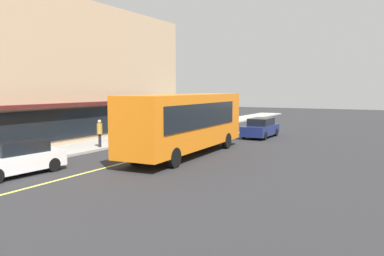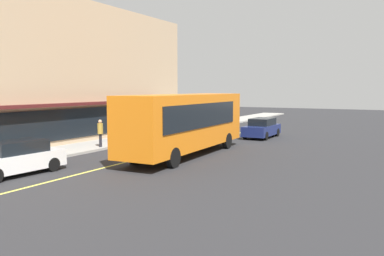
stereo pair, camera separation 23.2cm
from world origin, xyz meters
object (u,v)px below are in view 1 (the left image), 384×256
at_px(bus, 186,121).
at_px(traffic_light, 143,106).
at_px(car_white, 15,159).
at_px(pedestrian_at_corner, 165,122).
at_px(car_navy, 261,128).
at_px(pedestrian_mid_block, 100,131).
at_px(pedestrian_near_storefront, 140,122).

relative_size(bus, traffic_light, 3.51).
height_order(car_white, pedestrian_at_corner, pedestrian_at_corner).
bearing_deg(car_navy, pedestrian_mid_block, 147.28).
bearing_deg(bus, pedestrian_mid_block, 96.58).
xyz_separation_m(traffic_light, car_white, (-12.58, -2.01, -1.79)).
distance_m(car_white, pedestrian_near_storefront, 15.21).
bearing_deg(pedestrian_at_corner, traffic_light, 177.44).
relative_size(pedestrian_at_corner, pedestrian_mid_block, 0.96).
height_order(car_white, car_navy, same).
bearing_deg(pedestrian_near_storefront, bus, -129.27).
height_order(car_navy, pedestrian_near_storefront, pedestrian_near_storefront).
relative_size(car_navy, pedestrian_mid_block, 2.49).
height_order(traffic_light, pedestrian_near_storefront, traffic_light).
relative_size(traffic_light, pedestrian_mid_block, 1.85).
bearing_deg(pedestrian_mid_block, car_navy, -32.72).
bearing_deg(pedestrian_at_corner, car_white, -173.09).
relative_size(pedestrian_mid_block, pedestrian_near_storefront, 1.02).
height_order(bus, car_white, bus).
height_order(car_white, pedestrian_near_storefront, pedestrian_near_storefront).
bearing_deg(traffic_light, pedestrian_at_corner, -2.56).
height_order(car_white, pedestrian_mid_block, pedestrian_mid_block).
distance_m(pedestrian_mid_block, pedestrian_near_storefront, 7.45).
bearing_deg(pedestrian_at_corner, bus, -140.53).
distance_m(car_white, pedestrian_mid_block, 7.77).
relative_size(car_white, pedestrian_mid_block, 2.54).
xyz_separation_m(car_navy, pedestrian_at_corner, (-2.85, 7.02, 0.41)).
distance_m(car_navy, pedestrian_mid_block, 12.82).
bearing_deg(pedestrian_near_storefront, pedestrian_at_corner, -68.76).
xyz_separation_m(traffic_light, pedestrian_at_corner, (2.90, -0.13, -1.39)).
xyz_separation_m(pedestrian_at_corner, pedestrian_near_storefront, (-0.76, 1.96, 0.02)).
height_order(bus, pedestrian_mid_block, bus).
xyz_separation_m(traffic_light, pedestrian_near_storefront, (2.13, 1.83, -1.37)).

